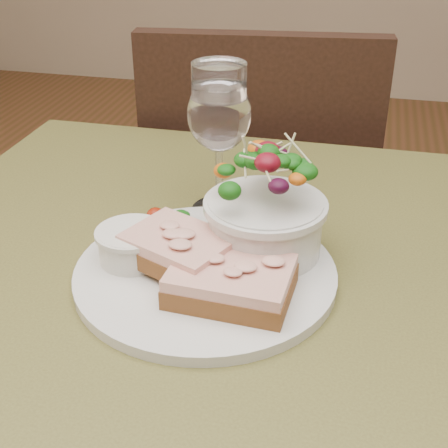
% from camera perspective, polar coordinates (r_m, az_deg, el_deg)
% --- Properties ---
extents(cafe_table, '(0.80, 0.80, 0.75)m').
position_cam_1_polar(cafe_table, '(0.73, -0.41, -11.51)').
color(cafe_table, '#46431E').
rests_on(cafe_table, ground).
extents(chair_far, '(0.47, 0.47, 0.90)m').
position_cam_1_polar(chair_far, '(1.45, 3.18, -5.41)').
color(chair_far, black).
rests_on(chair_far, ground).
extents(dinner_plate, '(0.28, 0.28, 0.01)m').
position_cam_1_polar(dinner_plate, '(0.66, -1.71, -4.50)').
color(dinner_plate, silver).
rests_on(dinner_plate, cafe_table).
extents(sandwich_front, '(0.12, 0.09, 0.03)m').
position_cam_1_polar(sandwich_front, '(0.61, 0.65, -5.25)').
color(sandwich_front, '#442A12').
rests_on(sandwich_front, dinner_plate).
extents(sandwich_back, '(0.13, 0.12, 0.03)m').
position_cam_1_polar(sandwich_back, '(0.65, -4.10, -2.25)').
color(sandwich_back, '#442A12').
rests_on(sandwich_back, dinner_plate).
extents(ramekin, '(0.07, 0.07, 0.04)m').
position_cam_1_polar(ramekin, '(0.67, -8.44, -1.77)').
color(ramekin, silver).
rests_on(ramekin, dinner_plate).
extents(salad_bowl, '(0.12, 0.12, 0.13)m').
position_cam_1_polar(salad_bowl, '(0.66, 3.82, 1.96)').
color(salad_bowl, silver).
rests_on(salad_bowl, dinner_plate).
extents(garnish, '(0.05, 0.04, 0.02)m').
position_cam_1_polar(garnish, '(0.74, -5.40, 0.62)').
color(garnish, '#093209').
rests_on(garnish, dinner_plate).
extents(wine_glass, '(0.08, 0.08, 0.18)m').
position_cam_1_polar(wine_glass, '(0.74, -0.44, 9.61)').
color(wine_glass, white).
rests_on(wine_glass, cafe_table).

